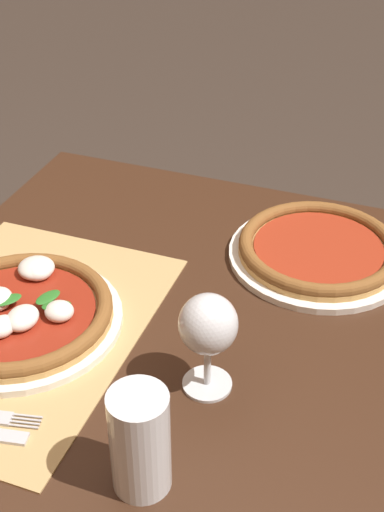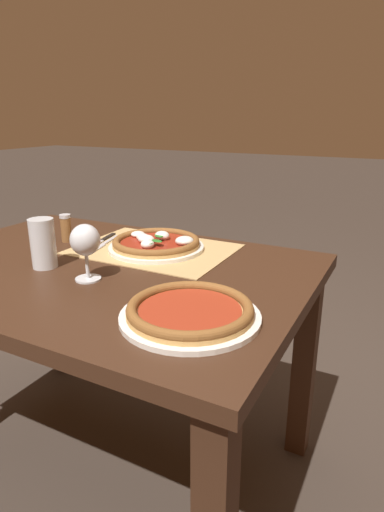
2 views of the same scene
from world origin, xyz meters
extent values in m
cube|color=#382114|center=(0.00, 0.00, 0.72)|extent=(1.24, 0.86, 0.04)
cube|color=#382114|center=(-0.56, -0.37, 0.35)|extent=(0.07, 0.07, 0.70)
cube|color=tan|center=(-0.07, -0.20, 0.74)|extent=(0.51, 0.37, 0.00)
cylinder|color=silver|center=(-0.08, -0.20, 0.75)|extent=(0.31, 0.31, 0.01)
cylinder|color=tan|center=(-0.08, -0.20, 0.76)|extent=(0.29, 0.29, 0.01)
torus|color=brown|center=(-0.08, -0.20, 0.77)|extent=(0.29, 0.29, 0.02)
cylinder|color=maroon|center=(-0.08, -0.20, 0.77)|extent=(0.23, 0.23, 0.00)
ellipsoid|color=silver|center=(-0.09, -0.14, 0.78)|extent=(0.04, 0.04, 0.03)
ellipsoid|color=silver|center=(-0.03, -0.20, 0.78)|extent=(0.05, 0.04, 0.03)
ellipsoid|color=silver|center=(-0.05, -0.18, 0.78)|extent=(0.06, 0.05, 0.03)
ellipsoid|color=silver|center=(-0.17, -0.22, 0.78)|extent=(0.05, 0.05, 0.03)
ellipsoid|color=silver|center=(-0.17, -0.23, 0.78)|extent=(0.06, 0.06, 0.03)
ellipsoid|color=#286B23|center=(-0.08, -0.22, 0.79)|extent=(0.05, 0.05, 0.00)
ellipsoid|color=#286B23|center=(-0.10, -0.17, 0.79)|extent=(0.05, 0.04, 0.00)
ellipsoid|color=#286B23|center=(-0.09, -0.14, 0.79)|extent=(0.04, 0.05, 0.00)
cylinder|color=silver|center=(-0.41, 0.19, 0.75)|extent=(0.31, 0.31, 0.01)
cylinder|color=tan|center=(-0.41, 0.19, 0.76)|extent=(0.28, 0.28, 0.01)
torus|color=brown|center=(-0.41, 0.19, 0.77)|extent=(0.28, 0.28, 0.02)
cylinder|color=maroon|center=(-0.41, 0.19, 0.76)|extent=(0.23, 0.23, 0.00)
cylinder|color=silver|center=(-0.05, 0.11, 0.74)|extent=(0.07, 0.07, 0.00)
cylinder|color=silver|center=(-0.05, 0.11, 0.78)|extent=(0.01, 0.01, 0.06)
ellipsoid|color=silver|center=(-0.05, 0.11, 0.85)|extent=(0.08, 0.08, 0.08)
ellipsoid|color=#AD5B14|center=(-0.05, 0.11, 0.84)|extent=(0.07, 0.07, 0.05)
cylinder|color=silver|center=(0.12, 0.09, 0.81)|extent=(0.07, 0.07, 0.15)
cylinder|color=black|center=(0.12, 0.09, 0.80)|extent=(0.07, 0.07, 0.12)
cylinder|color=silver|center=(0.12, 0.09, 0.86)|extent=(0.07, 0.07, 0.02)
cylinder|color=#B7B7BC|center=(0.10, -0.09, 0.75)|extent=(0.01, 0.04, 0.00)
cylinder|color=#B7B7BC|center=(0.10, -0.09, 0.75)|extent=(0.01, 0.04, 0.00)
cylinder|color=#B7B7BC|center=(0.09, -0.09, 0.75)|extent=(0.01, 0.04, 0.00)
cylinder|color=#B7B7BC|center=(0.09, -0.09, 0.75)|extent=(0.01, 0.04, 0.00)
camera|label=1|loc=(0.62, 0.33, 1.46)|focal=50.00mm
camera|label=2|loc=(-0.80, 0.94, 1.17)|focal=30.00mm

